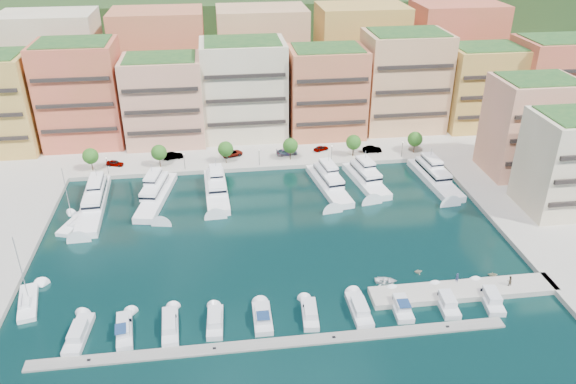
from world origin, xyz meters
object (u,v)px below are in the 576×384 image
Objects in this scene: cruiser_1 at (124,330)px; cruiser_4 at (262,318)px; tree_5 at (415,139)px; car_1 at (173,156)px; yacht_1 at (156,194)px; car_3 at (287,152)px; yacht_5 at (365,178)px; tree_0 at (90,156)px; sailboat_0 at (28,303)px; tender_3 at (493,274)px; cruiser_0 at (79,335)px; cruiser_5 at (310,314)px; tender_1 at (418,271)px; cruiser_6 at (359,310)px; tree_2 at (226,149)px; tree_3 at (290,146)px; yacht_0 at (94,201)px; car_2 at (232,153)px; lamppost_4 at (402,147)px; yacht_4 at (328,183)px; sailboat_2 at (73,225)px; car_0 at (115,163)px; person_1 at (510,281)px; lamppost_1 at (184,159)px; car_5 at (372,149)px; yacht_2 at (216,188)px; cruiser_7 at (400,306)px; car_4 at (321,148)px; lamppost_2 at (259,155)px; lamppost_3 at (332,151)px; cruiser_8 at (446,302)px; tree_4 at (354,142)px; cruiser_3 at (215,322)px; lamppost_0 at (107,163)px; person_0 at (457,277)px; cruiser_2 at (170,326)px; tree_1 at (159,153)px; tender_0 at (386,281)px.

cruiser_1 and cruiser_4 have the same top height.
tree_5 is 61.37m from car_1.
car_3 is at bearing 28.95° from yacht_1.
yacht_5 is 48.26m from car_1.
sailboat_0 reaches higher than tree_0.
tender_3 is (13.08, -38.85, -0.77)m from yacht_5.
cruiser_0 is 35.62m from cruiser_5.
yacht_5 reaches higher than tender_1.
tender_1 is at bearing 34.91° from cruiser_6.
tree_3 is (16.00, 0.00, 0.00)m from tree_2.
yacht_0 is 4.73× the size of car_2.
yacht_4 reaches higher than lamppost_4.
sailboat_2 is (-75.92, -21.96, -3.51)m from lamppost_4.
car_0 is 92.95m from person_1.
lamppost_1 is 0.49× the size of cruiser_6.
yacht_5 is at bearing 1.89° from yacht_1.
car_5 is (26.25, 59.81, 1.25)m from cruiser_5.
cruiser_4 is 62.22m from car_3.
yacht_2 is at bearing 64.21° from tender_3.
car_3 reaches higher than cruiser_7.
car_0 is at bearing 175.76° from tree_2.
car_5 is (12.83, -2.67, 0.12)m from car_4.
tree_3 is 1.35× the size of lamppost_2.
cruiser_8 is at bearing -81.99° from lamppost_3.
tree_4 is 68.35m from cruiser_3.
tree_3 is 1.00× the size of tree_4.
lamppost_0 and lamppost_1 have the same top height.
lamppost_2 is at bearing 180.00° from lamppost_4.
lamppost_0 is at bearing 25.17° from person_0.
cruiser_0 is (-32.40, -55.80, -3.28)m from lamppost_2.
cruiser_2 is 1.09× the size of cruiser_8.
yacht_2 is (-50.72, -13.62, -3.53)m from tree_5.
lamppost_1 is 0.21× the size of yacht_2.
tree_0 is 1.35× the size of lamppost_4.
lamppost_1 reaches higher than car_0.
lamppost_4 is at bearing 49.41° from cruiser_3.
cruiser_0 is (-56.40, -58.10, -4.20)m from tree_4.
yacht_1 is (0.08, -14.41, -3.65)m from tree_1.
lamppost_3 is 2.52× the size of tender_3.
tree_0 is at bearing 168.65° from yacht_5.
tree_0 is at bearing 155.05° from yacht_2.
sailboat_2 is (-79.92, -24.26, -4.43)m from tree_5.
tree_4 is 3.83× the size of tender_1.
tree_3 is at bearing 0.00° from tree_0.
car_2 reaches higher than tender_0.
car_5 is at bearing 4.62° from tree_3.
tree_0 reaches higher than tender_1.
cruiser_5 is at bearing -72.59° from yacht_2.
tree_5 is (64.00, 0.00, 0.00)m from tree_1.
cruiser_6 is at bearing 165.00° from car_5.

